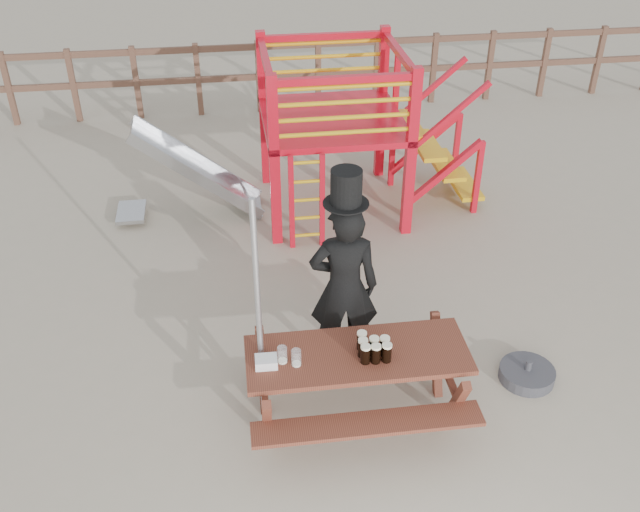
% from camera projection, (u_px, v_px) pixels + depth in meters
% --- Properties ---
extents(ground, '(60.00, 60.00, 0.00)m').
position_uv_depth(ground, '(372.00, 399.00, 6.48)').
color(ground, tan).
rests_on(ground, ground).
extents(back_fence, '(15.09, 0.09, 1.20)m').
position_uv_depth(back_fence, '(288.00, 67.00, 11.85)').
color(back_fence, brown).
rests_on(back_fence, ground).
extents(playground_fort, '(4.71, 1.84, 2.10)m').
position_uv_depth(playground_fort, '(327.00, 131.00, 8.85)').
color(playground_fort, red).
rests_on(playground_fort, ground).
extents(picnic_table, '(1.88, 1.31, 0.72)m').
position_uv_depth(picnic_table, '(357.00, 376.00, 6.06)').
color(picnic_table, brown).
rests_on(picnic_table, ground).
extents(man_with_hat, '(0.67, 0.47, 2.05)m').
position_uv_depth(man_with_hat, '(344.00, 283.00, 6.41)').
color(man_with_hat, black).
rests_on(man_with_hat, ground).
extents(metal_pole, '(0.05, 0.05, 2.19)m').
position_uv_depth(metal_pole, '(259.00, 318.00, 5.70)').
color(metal_pole, '#B2B2B7').
rests_on(metal_pole, ground).
extents(parasol_base, '(0.52, 0.52, 0.22)m').
position_uv_depth(parasol_base, '(527.00, 374.00, 6.66)').
color(parasol_base, '#39383E').
rests_on(parasol_base, ground).
extents(paper_bag, '(0.18, 0.15, 0.08)m').
position_uv_depth(paper_bag, '(266.00, 362.00, 5.76)').
color(paper_bag, white).
rests_on(paper_bag, picnic_table).
extents(stout_pints, '(0.26, 0.26, 0.17)m').
position_uv_depth(stout_pints, '(373.00, 348.00, 5.83)').
color(stout_pints, black).
rests_on(stout_pints, picnic_table).
extents(empty_glasses, '(0.19, 0.13, 0.15)m').
position_uv_depth(empty_glasses, '(289.00, 357.00, 5.77)').
color(empty_glasses, silver).
rests_on(empty_glasses, picnic_table).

